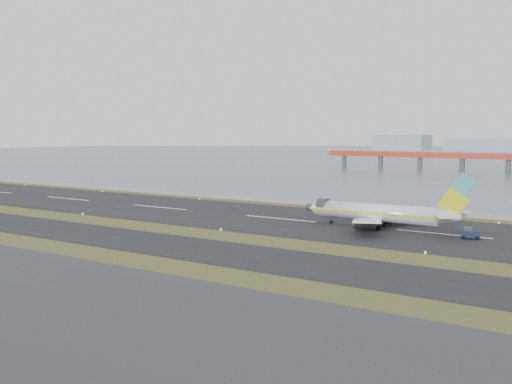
% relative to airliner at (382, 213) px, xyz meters
% --- Properties ---
extents(ground, '(1000.00, 1000.00, 0.00)m').
position_rel_airliner_xyz_m(ground, '(-26.74, -29.61, -3.46)').
color(ground, '#304217').
rests_on(ground, ground).
extents(taxiway_strip, '(1000.00, 18.00, 0.10)m').
position_rel_airliner_xyz_m(taxiway_strip, '(-26.74, -41.61, -3.41)').
color(taxiway_strip, black).
rests_on(taxiway_strip, ground).
extents(runway_strip, '(1000.00, 45.00, 0.10)m').
position_rel_airliner_xyz_m(runway_strip, '(-26.74, 0.39, -3.41)').
color(runway_strip, black).
rests_on(runway_strip, ground).
extents(seawall, '(1000.00, 2.50, 1.00)m').
position_rel_airliner_xyz_m(seawall, '(-26.74, 30.39, -2.96)').
color(seawall, gray).
rests_on(seawall, ground).
extents(airliner, '(38.52, 32.89, 12.80)m').
position_rel_airliner_xyz_m(airliner, '(0.00, 0.00, 0.00)').
color(airliner, white).
rests_on(airliner, ground).
extents(pushback_tug, '(4.11, 3.06, 2.34)m').
position_rel_airliner_xyz_m(pushback_tug, '(19.64, -2.45, -2.32)').
color(pushback_tug, '#131B35').
rests_on(pushback_tug, ground).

